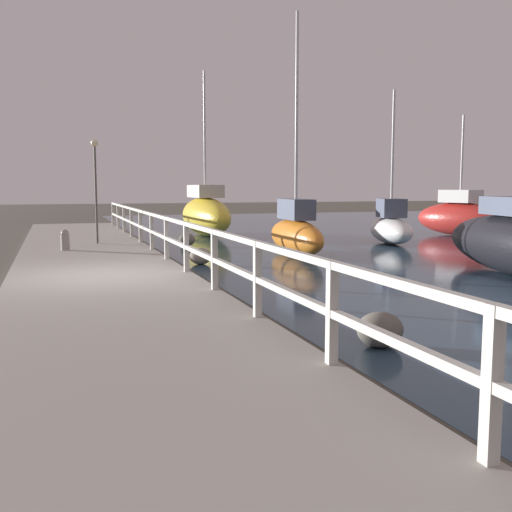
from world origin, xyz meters
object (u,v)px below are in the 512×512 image
object	(u,v)px
sailboat_white	(391,227)
sailboat_yellow	(205,214)
sailboat_orange	(296,232)
sailboat_red	(460,217)
mooring_bollard	(65,240)
dock_lamp	(95,174)

from	to	relation	value
sailboat_white	sailboat_yellow	distance (m)	7.74
sailboat_white	sailboat_yellow	size ratio (longest dim) A/B	0.80
sailboat_white	sailboat_yellow	world-z (taller)	sailboat_yellow
sailboat_orange	sailboat_red	size ratio (longest dim) A/B	1.42
sailboat_red	sailboat_yellow	bearing A→B (deg)	143.56
mooring_bollard	sailboat_white	world-z (taller)	sailboat_white
sailboat_orange	sailboat_yellow	bearing A→B (deg)	99.34
dock_lamp	sailboat_white	size ratio (longest dim) A/B	0.61
sailboat_orange	sailboat_yellow	distance (m)	7.81
dock_lamp	sailboat_red	world-z (taller)	sailboat_red
sailboat_orange	sailboat_white	bearing A→B (deg)	28.75
dock_lamp	sailboat_red	xyz separation A→B (m)	(14.50, 1.18, -1.62)
dock_lamp	sailboat_white	world-z (taller)	sailboat_white
dock_lamp	sailboat_red	distance (m)	14.64
sailboat_orange	mooring_bollard	bearing A→B (deg)	171.91
mooring_bollard	dock_lamp	world-z (taller)	dock_lamp
mooring_bollard	sailboat_orange	distance (m)	6.59
mooring_bollard	sailboat_white	size ratio (longest dim) A/B	0.11
mooring_bollard	sailboat_red	bearing A→B (deg)	10.98
sailboat_white	mooring_bollard	bearing A→B (deg)	-160.64
mooring_bollard	sailboat_yellow	bearing A→B (deg)	48.84
sailboat_orange	sailboat_red	distance (m)	10.03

